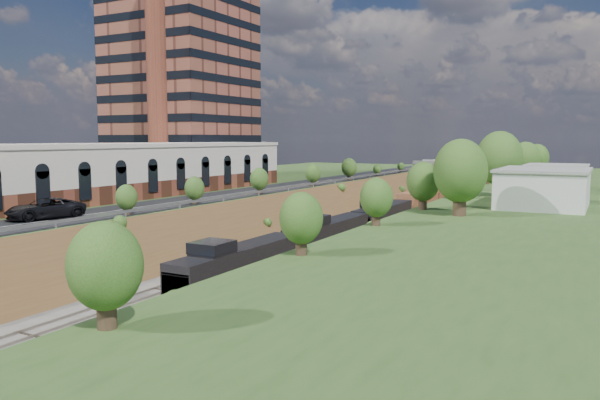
# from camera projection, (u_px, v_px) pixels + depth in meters

# --- Properties ---
(platform_left) EXTENTS (44.00, 180.00, 5.00)m
(platform_left) POSITION_uv_depth(u_px,v_px,m) (189.00, 198.00, 99.20)
(platform_left) COLOR #335422
(platform_left) RESTS_ON ground
(embankment_left) EXTENTS (10.00, 180.00, 10.00)m
(embankment_left) POSITION_uv_depth(u_px,v_px,m) (304.00, 222.00, 89.13)
(embankment_left) COLOR brown
(embankment_left) RESTS_ON ground
(embankment_right) EXTENTS (10.00, 180.00, 10.00)m
(embankment_right) POSITION_uv_depth(u_px,v_px,m) (448.00, 233.00, 78.79)
(embankment_right) COLOR brown
(embankment_right) RESTS_ON ground
(rail_left_track) EXTENTS (1.58, 180.00, 0.18)m
(rail_left_track) POSITION_uv_depth(u_px,v_px,m) (355.00, 225.00, 85.17)
(rail_left_track) COLOR gray
(rail_left_track) RESTS_ON ground
(rail_right_track) EXTENTS (1.58, 180.00, 0.18)m
(rail_right_track) POSITION_uv_depth(u_px,v_px,m) (389.00, 227.00, 82.73)
(rail_right_track) COLOR gray
(rail_right_track) RESTS_ON ground
(road) EXTENTS (8.00, 180.00, 0.10)m
(road) POSITION_uv_depth(u_px,v_px,m) (278.00, 188.00, 90.71)
(road) COLOR black
(road) RESTS_ON platform_left
(guardrail) EXTENTS (0.10, 171.00, 0.70)m
(guardrail) POSITION_uv_depth(u_px,v_px,m) (301.00, 185.00, 88.56)
(guardrail) COLOR #99999E
(guardrail) RESTS_ON platform_left
(commercial_building) EXTENTS (14.30, 62.30, 7.00)m
(commercial_building) POSITION_uv_depth(u_px,v_px,m) (112.00, 170.00, 76.93)
(commercial_building) COLOR brown
(commercial_building) RESTS_ON platform_left
(highrise_tower) EXTENTS (22.00, 22.00, 53.90)m
(highrise_tower) POSITION_uv_depth(u_px,v_px,m) (181.00, 32.00, 111.71)
(highrise_tower) COLOR brown
(highrise_tower) RESTS_ON platform_left
(smokestack) EXTENTS (3.20, 3.20, 40.00)m
(smokestack) POSITION_uv_depth(u_px,v_px,m) (156.00, 62.00, 94.75)
(smokestack) COLOR brown
(smokestack) RESTS_ON platform_left
(overpass) EXTENTS (24.50, 8.30, 7.40)m
(overpass) POSITION_uv_depth(u_px,v_px,m) (467.00, 171.00, 137.80)
(overpass) COLOR gray
(overpass) RESTS_ON ground
(white_building_near) EXTENTS (9.00, 12.00, 4.00)m
(white_building_near) POSITION_uv_depth(u_px,v_px,m) (543.00, 189.00, 65.18)
(white_building_near) COLOR silver
(white_building_near) RESTS_ON platform_right
(white_building_far) EXTENTS (8.00, 10.00, 3.60)m
(white_building_far) POSITION_uv_depth(u_px,v_px,m) (556.00, 179.00, 84.72)
(white_building_far) COLOR silver
(white_building_far) RESTS_ON platform_right
(tree_right_large) EXTENTS (5.25, 5.25, 7.61)m
(tree_right_large) POSITION_uv_depth(u_px,v_px,m) (460.00, 172.00, 57.46)
(tree_right_large) COLOR #473323
(tree_right_large) RESTS_ON platform_right
(tree_left_crest) EXTENTS (2.45, 2.45, 3.55)m
(tree_left_crest) POSITION_uv_depth(u_px,v_px,m) (93.00, 199.00, 53.70)
(tree_left_crest) COLOR #473323
(tree_left_crest) RESTS_ON platform_left
(freight_train) EXTENTS (2.78, 172.07, 4.55)m
(freight_train) POSITION_uv_depth(u_px,v_px,m) (460.00, 188.00, 120.70)
(freight_train) COLOR black
(freight_train) RESTS_ON ground
(suv) EXTENTS (5.23, 7.67, 1.95)m
(suv) POSITION_uv_depth(u_px,v_px,m) (45.00, 209.00, 54.82)
(suv) COLOR black
(suv) RESTS_ON road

